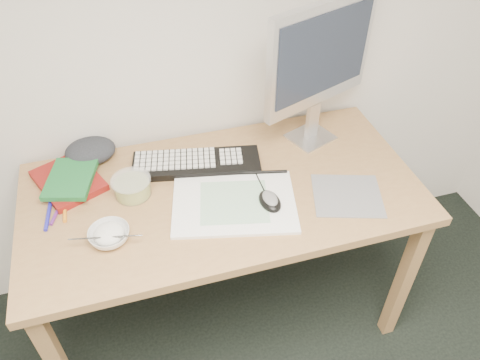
{
  "coord_description": "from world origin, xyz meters",
  "views": [
    {
      "loc": [
        0.02,
        0.25,
        1.89
      ],
      "look_at": [
        0.35,
        1.38,
        0.83
      ],
      "focal_mm": 35.0,
      "sensor_mm": 36.0,
      "label": 1
    }
  ],
  "objects_px": {
    "sketchpad": "(234,203)",
    "rice_bowl": "(109,235)",
    "desk": "(223,206)",
    "keyboard": "(196,163)",
    "monitor": "(320,59)"
  },
  "relations": [
    {
      "from": "sketchpad",
      "to": "rice_bowl",
      "type": "relative_size",
      "value": 3.21
    },
    {
      "from": "monitor",
      "to": "rice_bowl",
      "type": "bearing_deg",
      "value": -179.52
    },
    {
      "from": "desk",
      "to": "keyboard",
      "type": "relative_size",
      "value": 2.96
    },
    {
      "from": "sketchpad",
      "to": "rice_bowl",
      "type": "height_order",
      "value": "rice_bowl"
    },
    {
      "from": "sketchpad",
      "to": "monitor",
      "type": "relative_size",
      "value": 0.75
    },
    {
      "from": "desk",
      "to": "rice_bowl",
      "type": "distance_m",
      "value": 0.43
    },
    {
      "from": "desk",
      "to": "keyboard",
      "type": "xyz_separation_m",
      "value": [
        -0.06,
        0.15,
        0.1
      ]
    },
    {
      "from": "monitor",
      "to": "rice_bowl",
      "type": "height_order",
      "value": "monitor"
    },
    {
      "from": "keyboard",
      "to": "monitor",
      "type": "distance_m",
      "value": 0.59
    },
    {
      "from": "desk",
      "to": "sketchpad",
      "type": "relative_size",
      "value": 3.35
    },
    {
      "from": "keyboard",
      "to": "rice_bowl",
      "type": "relative_size",
      "value": 3.63
    },
    {
      "from": "sketchpad",
      "to": "monitor",
      "type": "distance_m",
      "value": 0.59
    },
    {
      "from": "sketchpad",
      "to": "keyboard",
      "type": "bearing_deg",
      "value": 122.05
    },
    {
      "from": "sketchpad",
      "to": "keyboard",
      "type": "xyz_separation_m",
      "value": [
        -0.08,
        0.23,
        0.01
      ]
    },
    {
      "from": "desk",
      "to": "rice_bowl",
      "type": "relative_size",
      "value": 10.75
    }
  ]
}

